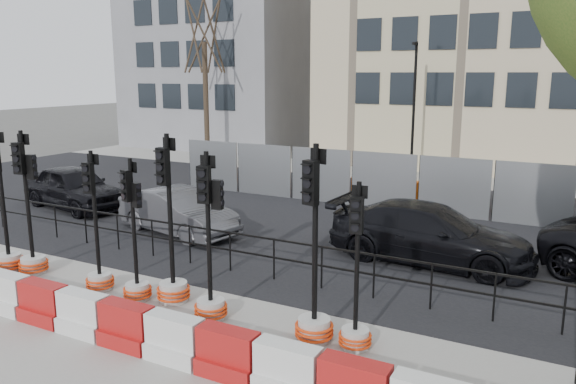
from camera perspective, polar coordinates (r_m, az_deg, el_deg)
The scene contains 21 objects.
ground at distance 12.78m, azimuth -8.88°, elevation -9.64°, with size 120.00×120.00×0.00m, color #51514C.
sidewalk_near at distance 10.74m, azimuth -18.76°, elevation -14.45°, with size 40.00×6.00×0.02m, color gray.
road at distance 18.56m, azimuth 4.10°, elevation -2.59°, with size 40.00×14.00×0.03m, color black.
sidewalk_far at distance 26.87m, azimuth 11.89°, elevation 1.72°, with size 40.00×4.00×0.02m, color gray.
building_grey at distance 38.00m, azimuth -6.34°, elevation 15.42°, with size 11.00×9.06×14.00m.
kerb_railing at distance 13.47m, azimuth -5.92°, elevation -5.32°, with size 18.00×0.04×1.00m.
heras_fencing at distance 20.95m, azimuth 7.20°, elevation 0.89°, with size 14.33×1.72×2.00m.
lamp_post_far at distance 25.39m, azimuth 12.65°, elevation 8.41°, with size 0.12×0.56×6.00m.
tree_bare_far at distance 30.96m, azimuth -8.53°, elevation 15.52°, with size 2.00×2.00×9.00m.
barrier_row at distance 10.72m, azimuth -18.10°, elevation -12.38°, with size 16.75×0.50×0.80m.
traffic_signal_a at distance 15.05m, azimuth -26.66°, elevation -4.62°, with size 0.68×0.68×3.44m.
traffic_signal_b at distance 14.56m, azimuth -24.64°, elevation -4.54°, with size 0.67×0.67×3.41m.
traffic_signal_c at distance 12.99m, azimuth -18.72°, elevation -6.79°, with size 0.61×0.61×3.09m.
traffic_signal_d at distance 12.19m, azimuth -15.20°, elevation -7.41°, with size 0.59×0.59×3.02m.
traffic_signal_e at distance 11.91m, azimuth -11.71°, elevation -7.65°, with size 0.69×0.69×3.52m.
traffic_signal_f at distance 10.95m, azimuth -7.91°, elevation -8.97°, with size 0.65×0.65×3.28m.
traffic_signal_g at distance 10.05m, azimuth 2.64°, elevation -11.16°, with size 0.70×0.70×3.54m.
traffic_signal_h at distance 9.91m, azimuth 6.86°, elevation -12.37°, with size 0.58×0.58×2.95m.
car_a at distance 21.04m, azimuth -20.90°, elevation 0.45°, with size 4.70×2.60×1.51m, color black.
car_b at distance 16.88m, azimuth -11.12°, elevation -1.99°, with size 4.26×2.23×1.33m, color #46474B.
car_c at distance 14.53m, azimuth 14.25°, elevation -4.13°, with size 5.18×2.30×1.48m, color black.
Camera 1 is at (7.20, -9.46, 4.68)m, focal length 35.00 mm.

